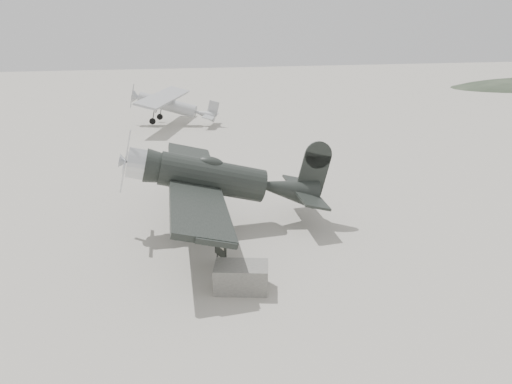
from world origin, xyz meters
TOP-DOWN VIEW (x-y plane):
  - ground at (0.00, 0.00)m, footprint 160.00×160.00m
  - lowwing_monoplane at (-1.14, 0.85)m, footprint 8.82×12.30m
  - highwing_monoplane at (-1.68, 24.19)m, footprint 7.63×10.56m
  - equipment_block at (-1.47, -4.78)m, footprint 2.00×1.53m
  - sign_board at (-1.85, -2.89)m, footprint 0.31×0.83m

SIDE VIEW (x-z plane):
  - ground at x=0.00m, z-range 0.00..0.00m
  - equipment_block at x=-1.47m, z-range 0.00..0.89m
  - sign_board at x=-1.85m, z-range 0.12..1.35m
  - highwing_monoplane at x=-1.68m, z-range 0.38..3.41m
  - lowwing_monoplane at x=-1.14m, z-range 0.12..4.09m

